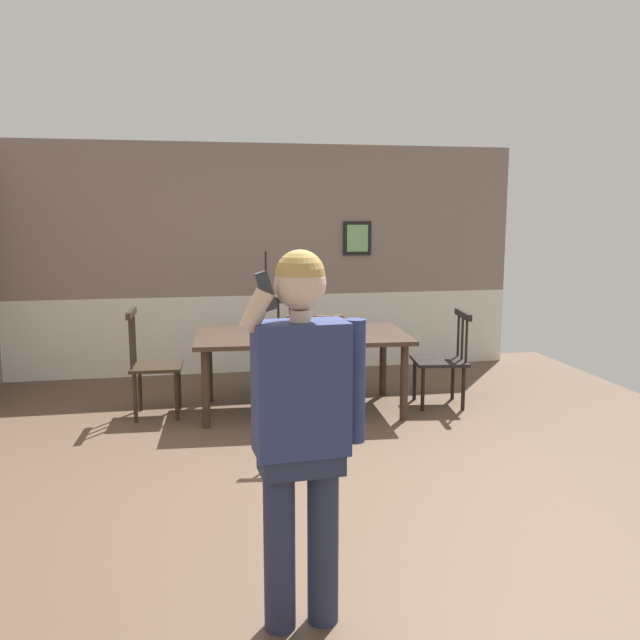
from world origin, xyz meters
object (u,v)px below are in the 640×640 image
(dining_table, at_px, (302,341))
(chair_opposite_corner, at_px, (313,383))
(chair_near_window, at_px, (443,359))
(chair_at_table_head, at_px, (152,364))
(person_figure, at_px, (302,417))
(chair_by_doorway, at_px, (293,344))

(dining_table, distance_m, chair_opposite_corner, 0.93)
(chair_opposite_corner, bearing_deg, dining_table, 92.36)
(chair_near_window, height_order, chair_opposite_corner, chair_opposite_corner)
(dining_table, bearing_deg, chair_at_table_head, 176.40)
(chair_opposite_corner, height_order, person_figure, person_figure)
(person_figure, bearing_deg, chair_by_doorway, -102.07)
(dining_table, relative_size, chair_near_window, 2.20)
(dining_table, xyz_separation_m, chair_near_window, (1.36, -0.09, -0.20))
(chair_near_window, relative_size, chair_opposite_corner, 0.86)
(chair_near_window, relative_size, chair_at_table_head, 0.93)
(chair_opposite_corner, distance_m, person_figure, 2.46)
(chair_by_doorway, bearing_deg, chair_near_window, 141.14)
(chair_at_table_head, bearing_deg, person_figure, 16.48)
(chair_opposite_corner, bearing_deg, chair_near_window, 36.26)
(chair_at_table_head, relative_size, chair_opposite_corner, 0.92)
(dining_table, relative_size, person_figure, 1.19)
(dining_table, relative_size, chair_at_table_head, 2.04)
(chair_near_window, xyz_separation_m, chair_opposite_corner, (-1.42, -0.82, 0.04))
(chair_at_table_head, relative_size, person_figure, 0.58)
(dining_table, distance_m, chair_at_table_head, 1.37)
(chair_opposite_corner, bearing_deg, chair_at_table_head, 148.55)
(person_figure, bearing_deg, dining_table, -103.37)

